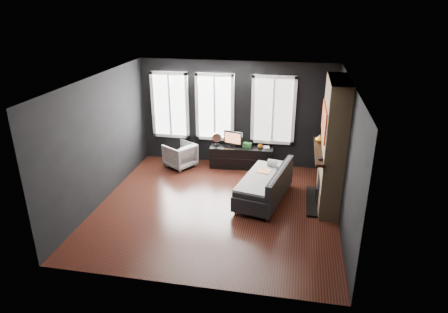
% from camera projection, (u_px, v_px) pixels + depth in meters
% --- Properties ---
extents(floor, '(5.00, 5.00, 0.00)m').
position_uv_depth(floor, '(217.00, 207.00, 8.48)').
color(floor, black).
rests_on(floor, ground).
extents(ceiling, '(5.00, 5.00, 0.00)m').
position_uv_depth(ceiling, '(216.00, 81.00, 7.46)').
color(ceiling, white).
rests_on(ceiling, ground).
extents(wall_back, '(5.00, 0.02, 2.70)m').
position_uv_depth(wall_back, '(236.00, 114.00, 10.25)').
color(wall_back, black).
rests_on(wall_back, ground).
extents(wall_left, '(0.02, 5.00, 2.70)m').
position_uv_depth(wall_left, '(100.00, 140.00, 8.40)').
color(wall_left, black).
rests_on(wall_left, ground).
extents(wall_right, '(0.02, 5.00, 2.70)m').
position_uv_depth(wall_right, '(346.00, 157.00, 7.54)').
color(wall_right, black).
rests_on(wall_right, ground).
extents(windows, '(4.00, 0.16, 1.76)m').
position_uv_depth(windows, '(218.00, 73.00, 9.90)').
color(windows, white).
rests_on(windows, wall_back).
extents(fireplace, '(0.70, 1.62, 2.70)m').
position_uv_depth(fireplace, '(333.00, 145.00, 8.12)').
color(fireplace, '#93724C').
rests_on(fireplace, floor).
extents(sofa, '(1.28, 1.99, 0.79)m').
position_uv_depth(sofa, '(264.00, 183.00, 8.64)').
color(sofa, black).
rests_on(sofa, floor).
extents(stripe_pillow, '(0.10, 0.32, 0.31)m').
position_uv_depth(stripe_pillow, '(279.00, 170.00, 8.86)').
color(stripe_pillow, gray).
rests_on(stripe_pillow, sofa).
extents(armchair, '(0.90, 0.91, 0.69)m').
position_uv_depth(armchair, '(180.00, 154.00, 10.36)').
color(armchair, white).
rests_on(armchair, floor).
extents(media_console, '(1.64, 0.59, 0.56)m').
position_uv_depth(media_console, '(242.00, 157.00, 10.38)').
color(media_console, black).
rests_on(media_console, floor).
extents(monitor, '(0.52, 0.24, 0.45)m').
position_uv_depth(monitor, '(233.00, 138.00, 10.23)').
color(monitor, black).
rests_on(monitor, media_console).
extents(desk_fan, '(0.30, 0.30, 0.35)m').
position_uv_depth(desk_fan, '(217.00, 139.00, 10.30)').
color(desk_fan, '#9C9C9C').
rests_on(desk_fan, media_console).
extents(mug, '(0.13, 0.11, 0.12)m').
position_uv_depth(mug, '(260.00, 146.00, 10.16)').
color(mug, orange).
rests_on(mug, media_console).
extents(book, '(0.15, 0.04, 0.20)m').
position_uv_depth(book, '(264.00, 144.00, 10.19)').
color(book, tan).
rests_on(book, media_console).
extents(storage_box, '(0.23, 0.17, 0.11)m').
position_uv_depth(storage_box, '(247.00, 145.00, 10.22)').
color(storage_box, '#327738').
rests_on(storage_box, media_console).
extents(mantel_vase, '(0.21, 0.22, 0.16)m').
position_uv_depth(mantel_vase, '(319.00, 139.00, 8.59)').
color(mantel_vase, yellow).
rests_on(mantel_vase, fireplace).
extents(mantel_clock, '(0.14, 0.14, 0.04)m').
position_uv_depth(mantel_clock, '(321.00, 159.00, 7.70)').
color(mantel_clock, black).
rests_on(mantel_clock, fireplace).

